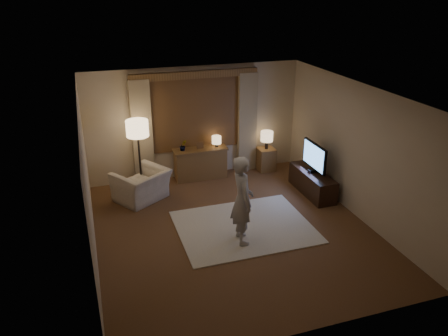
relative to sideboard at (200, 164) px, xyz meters
name	(u,v)px	position (x,y,z in m)	size (l,w,h in m)	color
room	(226,155)	(-0.03, -2.00, 0.98)	(5.04, 5.54, 2.64)	brown
rug	(244,227)	(0.18, -2.47, -0.34)	(2.50, 2.00, 0.02)	#EEE8C8
sideboard	(200,164)	(0.00, 0.00, 0.00)	(1.20, 0.40, 0.70)	brown
picture_frame	(200,146)	(0.00, 0.00, 0.45)	(0.16, 0.02, 0.20)	brown
plant	(183,146)	(-0.40, 0.00, 0.50)	(0.17, 0.13, 0.30)	#999999
table_lamp_sideboard	(217,140)	(0.40, 0.00, 0.55)	(0.22, 0.22, 0.30)	black
floor_lamp	(138,132)	(-1.43, -0.28, 1.02)	(0.48, 0.48, 1.64)	black
armchair	(142,185)	(-1.49, -0.71, -0.02)	(1.02, 0.89, 0.66)	beige
side_table	(266,159)	(1.65, -0.05, -0.07)	(0.40, 0.40, 0.56)	brown
table_lamp_side	(267,137)	(1.65, -0.05, 0.52)	(0.30, 0.30, 0.44)	black
tv_stand	(312,183)	(2.12, -1.55, -0.10)	(0.45, 1.40, 0.50)	black
tv	(314,157)	(2.11, -1.55, 0.51)	(0.22, 0.91, 0.66)	black
person	(242,200)	(-0.03, -2.90, 0.48)	(0.59, 0.39, 1.62)	#B9B1AA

